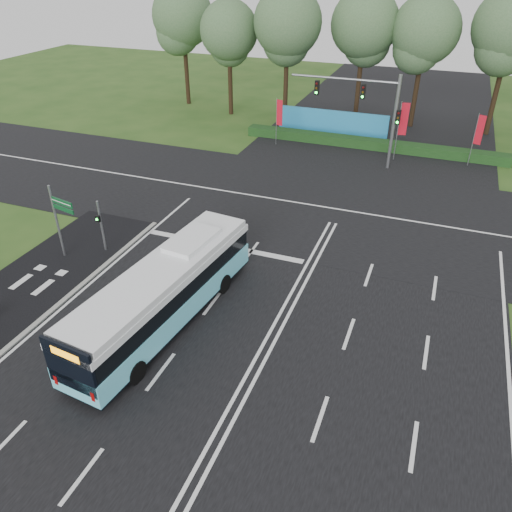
{
  "coord_description": "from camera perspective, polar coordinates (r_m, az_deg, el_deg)",
  "views": [
    {
      "loc": [
        5.5,
        -17.3,
        14.56
      ],
      "look_at": [
        -1.87,
        2.0,
        1.79
      ],
      "focal_mm": 35.0,
      "sensor_mm": 36.0,
      "label": 1
    }
  ],
  "objects": [
    {
      "name": "road_main",
      "position": [
        23.26,
        2.56,
        -7.02
      ],
      "size": [
        20.0,
        120.0,
        0.04
      ],
      "primitive_type": "cube",
      "color": "black",
      "rests_on": "ground"
    },
    {
      "name": "kerb_strip",
      "position": [
        25.65,
        -21.78,
        -5.34
      ],
      "size": [
        0.25,
        18.0,
        0.12
      ],
      "primitive_type": "cube",
      "color": "gray",
      "rests_on": "ground"
    },
    {
      "name": "eucalyptus_row",
      "position": [
        49.73,
        12.38,
        24.26
      ],
      "size": [
        43.07,
        8.6,
        12.31
      ],
      "color": "black",
      "rests_on": "ground"
    },
    {
      "name": "hedge",
      "position": [
        44.47,
        13.0,
        12.36
      ],
      "size": [
        22.0,
        1.2,
        0.8
      ],
      "primitive_type": "cube",
      "color": "#133312",
      "rests_on": "ground"
    },
    {
      "name": "ground",
      "position": [
        23.27,
        2.55,
        -7.06
      ],
      "size": [
        120.0,
        120.0,
        0.0
      ],
      "primitive_type": "plane",
      "color": "#294C19",
      "rests_on": "ground"
    },
    {
      "name": "traffic_light_gantry",
      "position": [
        39.43,
        13.04,
        16.41
      ],
      "size": [
        8.41,
        0.28,
        7.0
      ],
      "color": "gray",
      "rests_on": "ground"
    },
    {
      "name": "city_bus",
      "position": [
        22.37,
        -10.41,
        -4.2
      ],
      "size": [
        3.56,
        11.47,
        3.24
      ],
      "rotation": [
        0.0,
        0.0,
        -0.11
      ],
      "color": "#68DAF1",
      "rests_on": "ground"
    },
    {
      "name": "banner_flag_left",
      "position": [
        43.57,
        2.62,
        15.79
      ],
      "size": [
        0.58,
        0.16,
        3.99
      ],
      "rotation": [
        0.0,
        0.0,
        -0.2
      ],
      "color": "gray",
      "rests_on": "ground"
    },
    {
      "name": "street_sign",
      "position": [
        28.17,
        -21.56,
        4.39
      ],
      "size": [
        1.63,
        0.43,
        4.25
      ],
      "rotation": [
        0.0,
        0.0,
        -0.21
      ],
      "color": "gray",
      "rests_on": "ground"
    },
    {
      "name": "road_cross",
      "position": [
        33.16,
        9.25,
        5.29
      ],
      "size": [
        120.0,
        14.0,
        0.05
      ],
      "primitive_type": "cube",
      "color": "black",
      "rests_on": "ground"
    },
    {
      "name": "banner_flag_right",
      "position": [
        42.21,
        24.05,
        12.74
      ],
      "size": [
        0.57,
        0.27,
        4.13
      ],
      "rotation": [
        0.0,
        0.0,
        -0.39
      ],
      "color": "gray",
      "rests_on": "ground"
    },
    {
      "name": "bike_path",
      "position": [
        27.2,
        -25.6,
        -4.14
      ],
      "size": [
        5.0,
        18.0,
        0.06
      ],
      "primitive_type": "cube",
      "color": "black",
      "rests_on": "ground"
    },
    {
      "name": "banner_flag_mid",
      "position": [
        41.58,
        16.35,
        14.41
      ],
      "size": [
        0.68,
        0.21,
        4.68
      ],
      "rotation": [
        0.0,
        0.0,
        0.24
      ],
      "color": "gray",
      "rests_on": "ground"
    },
    {
      "name": "blue_hoarding",
      "position": [
        47.26,
        8.72,
        14.82
      ],
      "size": [
        10.0,
        0.3,
        2.2
      ],
      "primitive_type": "cube",
      "color": "#2281BA",
      "rests_on": "ground"
    },
    {
      "name": "pedestrian_signal",
      "position": [
        28.63,
        -17.33,
        3.45
      ],
      "size": [
        0.27,
        0.4,
        3.08
      ],
      "rotation": [
        0.0,
        0.0,
        -0.15
      ],
      "color": "gray",
      "rests_on": "ground"
    }
  ]
}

